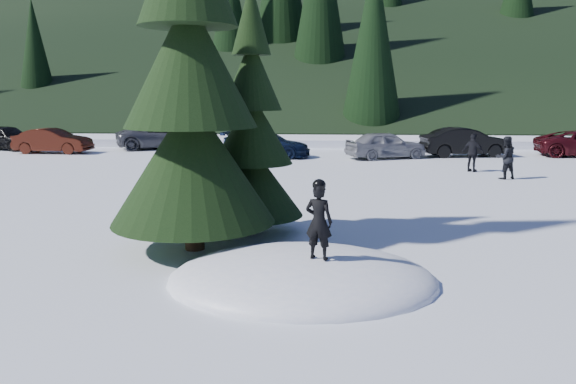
# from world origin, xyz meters

# --- Properties ---
(ground) EXTENTS (200.00, 200.00, 0.00)m
(ground) POSITION_xyz_m (0.00, 0.00, 0.00)
(ground) COLOR white
(ground) RESTS_ON ground
(snow_mound) EXTENTS (4.48, 3.52, 0.96)m
(snow_mound) POSITION_xyz_m (0.00, 0.00, 0.00)
(snow_mound) COLOR white
(snow_mound) RESTS_ON ground
(forest_hillside) EXTENTS (200.00, 60.00, 25.00)m
(forest_hillside) POSITION_xyz_m (0.00, 54.00, 12.50)
(forest_hillside) COLOR black
(forest_hillside) RESTS_ON ground
(spruce_tall) EXTENTS (3.20, 3.20, 8.60)m
(spruce_tall) POSITION_xyz_m (-2.20, 1.80, 3.32)
(spruce_tall) COLOR black
(spruce_tall) RESTS_ON ground
(spruce_short) EXTENTS (2.20, 2.20, 5.37)m
(spruce_short) POSITION_xyz_m (-1.20, 3.20, 2.10)
(spruce_short) COLOR black
(spruce_short) RESTS_ON ground
(child_skier) EXTENTS (0.51, 0.42, 1.21)m
(child_skier) POSITION_xyz_m (0.27, -0.28, 1.08)
(child_skier) COLOR black
(child_skier) RESTS_ON snow_mound
(adult_0) EXTENTS (0.88, 0.77, 1.53)m
(adult_0) POSITION_xyz_m (6.85, 11.47, 0.77)
(adult_0) COLOR black
(adult_0) RESTS_ON ground
(adult_1) EXTENTS (0.91, 0.84, 1.50)m
(adult_1) POSITION_xyz_m (6.18, 13.26, 0.75)
(adult_1) COLOR black
(adult_1) RESTS_ON ground
(car_0) EXTENTS (4.22, 2.78, 1.34)m
(car_0) POSITION_xyz_m (-16.70, 20.42, 0.67)
(car_0) COLOR black
(car_0) RESTS_ON ground
(car_1) EXTENTS (3.85, 1.47, 1.25)m
(car_1) POSITION_xyz_m (-13.33, 18.83, 0.63)
(car_1) COLOR #3A130A
(car_1) RESTS_ON ground
(car_2) EXTENTS (5.29, 3.98, 1.34)m
(car_2) POSITION_xyz_m (-8.51, 21.49, 0.67)
(car_2) COLOR #46484E
(car_2) RESTS_ON ground
(car_3) EXTENTS (4.48, 2.56, 1.22)m
(car_3) POSITION_xyz_m (-2.34, 17.82, 0.61)
(car_3) COLOR black
(car_3) RESTS_ON ground
(car_4) EXTENTS (4.05, 2.75, 1.28)m
(car_4) POSITION_xyz_m (3.28, 17.51, 0.64)
(car_4) COLOR gray
(car_4) RESTS_ON ground
(car_5) EXTENTS (4.38, 2.06, 1.39)m
(car_5) POSITION_xyz_m (7.21, 18.62, 0.69)
(car_5) COLOR black
(car_5) RESTS_ON ground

